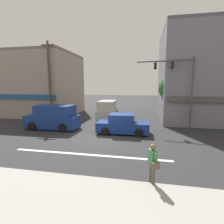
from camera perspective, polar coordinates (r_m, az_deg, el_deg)
The scene contains 12 objects.
ground_plane at distance 13.22m, azimuth -2.66°, elevation -8.12°, with size 120.00×120.00×0.00m, color #2B2B2D.
lane_marking_stripe at distance 10.04m, azimuth -7.50°, elevation -13.66°, with size 9.00×0.24×0.01m, color silver.
sidewalk_curb at distance 6.10m, azimuth -24.82°, elevation -29.70°, with size 40.00×5.00×0.16m, color #9E9993.
building_left_block at distance 26.53m, azimuth -25.57°, elevation 8.12°, with size 12.88×8.31×7.96m.
building_right_corner at distance 22.59m, azimuth 32.15°, elevation 9.97°, with size 12.66×9.34×9.73m.
street_tree at distance 18.62m, azimuth 19.43°, elevation 7.46°, with size 2.94×2.94×5.09m.
utility_pole_near_left at distance 19.80m, azimuth -19.76°, elevation 9.58°, with size 1.40×0.22×8.34m.
traffic_light_mast at distance 16.42m, azimuth 21.41°, elevation 9.31°, with size 4.85×0.87×6.20m.
van_crossing_rightbound at distance 16.26m, azimuth -18.58°, elevation -1.77°, with size 4.63×2.10×2.11m.
sedan_waiting_far at distance 14.00m, azimuth 3.52°, elevation -4.17°, with size 4.14×1.96×1.58m.
van_approaching_near at distance 20.15m, azimuth -1.45°, elevation 0.59°, with size 2.19×4.67×2.11m.
pedestrian_foreground_with_bag at distance 6.93m, azimuth 13.14°, elevation -15.85°, with size 0.42×0.68×1.67m.
Camera 1 is at (3.01, -12.31, 3.78)m, focal length 28.00 mm.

